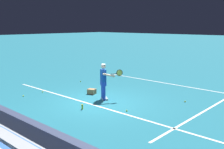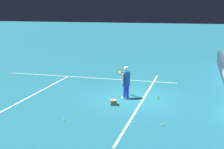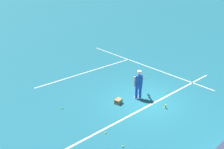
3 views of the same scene
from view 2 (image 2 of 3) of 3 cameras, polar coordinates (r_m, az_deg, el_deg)
name	(u,v)px [view 2 (image 2 of 3)]	position (r m, az deg, el deg)	size (l,w,h in m)	color
ground_plane	(134,99)	(16.58, 3.99, -4.42)	(160.00, 160.00, 0.00)	#1E6B7F
court_baseline_white	(143,99)	(16.49, 5.70, -4.53)	(12.00, 0.10, 0.01)	white
court_sideline_white	(88,78)	(21.46, -4.34, -0.57)	(0.10, 12.00, 0.01)	white
court_service_line_white	(40,91)	(18.41, -13.06, -3.01)	(8.22, 0.10, 0.01)	white
tennis_player	(126,82)	(16.31, 2.54, -1.43)	(0.93, 0.86, 1.71)	blue
ball_box_cardboard	(114,102)	(15.46, 0.29, -5.12)	(0.40, 0.30, 0.26)	#A87F51
tennis_ball_by_box	(102,82)	(19.93, -1.78, -1.45)	(0.07, 0.07, 0.07)	#CCE533
tennis_ball_far_left	(162,125)	(13.05, 9.20, -9.08)	(0.07, 0.07, 0.07)	#CCE533
tennis_ball_toward_net	(143,90)	(18.21, 5.68, -2.82)	(0.07, 0.07, 0.07)	#CCE533
tennis_ball_midcourt	(64,119)	(13.64, -8.79, -8.10)	(0.07, 0.07, 0.07)	#CCE533
tennis_ball_far_right	(136,122)	(13.20, 4.34, -8.70)	(0.07, 0.07, 0.07)	#CCE533
water_bottle	(158,97)	(16.56, 8.38, -4.14)	(0.07, 0.07, 0.22)	yellow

